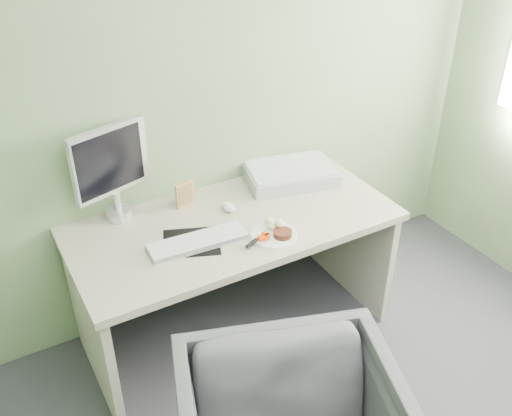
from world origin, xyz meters
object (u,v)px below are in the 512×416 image
monitor (112,168)px  plate (274,235)px  desk (234,251)px  scanner (290,174)px

monitor → plate: bearing=-59.2°
desk → scanner: scanner is taller
scanner → monitor: size_ratio=0.99×
desk → scanner: 0.54m
desk → plate: plate is taller
monitor → desk: bearing=-50.2°
plate → monitor: (-0.58, 0.52, 0.26)m
desk → plate: size_ratio=7.22×
desk → monitor: (-0.48, 0.31, 0.45)m
scanner → plate: bearing=-116.9°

